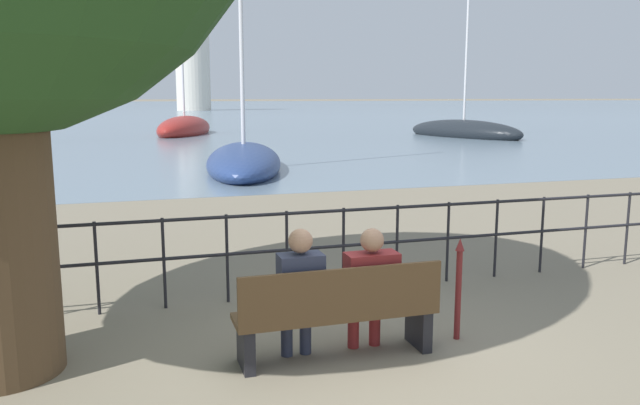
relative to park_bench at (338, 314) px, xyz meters
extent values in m
plane|color=#7A705B|center=(0.00, 0.06, -0.44)|extent=(1000.00, 1000.00, 0.00)
cube|color=slate|center=(0.00, 159.72, -0.43)|extent=(600.00, 300.00, 0.01)
cube|color=brown|center=(0.00, 0.06, -0.01)|extent=(1.88, 0.45, 0.05)
cube|color=brown|center=(0.00, -0.14, 0.24)|extent=(1.88, 0.04, 0.45)
cube|color=black|center=(-0.84, 0.06, -0.24)|extent=(0.10, 0.41, 0.40)
cube|color=black|center=(0.84, 0.06, -0.24)|extent=(0.10, 0.41, 0.40)
cylinder|color=#2D3347|center=(-0.43, 0.22, -0.21)|extent=(0.11, 0.11, 0.45)
cylinder|color=#2D3347|center=(-0.25, 0.22, -0.21)|extent=(0.11, 0.11, 0.45)
cube|color=#2D3347|center=(-0.34, 0.13, 0.06)|extent=(0.34, 0.26, 0.14)
cube|color=#2D3347|center=(-0.34, 0.04, 0.30)|extent=(0.40, 0.24, 0.56)
sphere|color=#A87A5B|center=(-0.34, 0.04, 0.70)|extent=(0.22, 0.22, 0.22)
cylinder|color=maroon|center=(0.23, 0.22, -0.21)|extent=(0.11, 0.11, 0.45)
cylinder|color=maroon|center=(0.45, 0.22, -0.21)|extent=(0.11, 0.11, 0.45)
cube|color=maroon|center=(0.34, 0.13, 0.06)|extent=(0.42, 0.26, 0.14)
cube|color=maroon|center=(0.34, 0.04, 0.27)|extent=(0.49, 0.24, 0.52)
sphere|color=#A87A5B|center=(0.34, 0.04, 0.66)|extent=(0.22, 0.22, 0.22)
cylinder|color=black|center=(-2.87, 1.92, 0.09)|extent=(0.04, 0.04, 1.05)
cylinder|color=black|center=(-2.15, 1.92, 0.09)|extent=(0.04, 0.04, 1.05)
cylinder|color=black|center=(-1.43, 1.92, 0.09)|extent=(0.04, 0.04, 1.05)
cylinder|color=black|center=(-0.72, 1.92, 0.09)|extent=(0.04, 0.04, 1.05)
cylinder|color=black|center=(0.00, 1.92, 0.09)|extent=(0.04, 0.04, 1.05)
cylinder|color=black|center=(0.72, 1.92, 0.09)|extent=(0.04, 0.04, 1.05)
cylinder|color=black|center=(1.43, 1.92, 0.09)|extent=(0.04, 0.04, 1.05)
cylinder|color=black|center=(2.15, 1.92, 0.09)|extent=(0.04, 0.04, 1.05)
cylinder|color=black|center=(2.87, 1.92, 0.09)|extent=(0.04, 0.04, 1.05)
cylinder|color=black|center=(3.58, 1.92, 0.09)|extent=(0.04, 0.04, 1.05)
cylinder|color=black|center=(4.30, 1.92, 0.09)|extent=(0.04, 0.04, 1.05)
cylinder|color=black|center=(5.02, 1.92, 0.09)|extent=(0.04, 0.04, 1.05)
cylinder|color=black|center=(0.00, 1.92, 0.58)|extent=(11.47, 0.04, 0.04)
cylinder|color=black|center=(0.00, 1.92, 0.14)|extent=(11.47, 0.04, 0.04)
cylinder|color=maroon|center=(1.29, 0.12, 0.02)|extent=(0.06, 0.06, 0.91)
cone|color=maroon|center=(1.29, 0.12, 0.53)|extent=(0.09, 0.09, 0.12)
ellipsoid|color=navy|center=(1.86, 15.23, -0.19)|extent=(3.92, 8.59, 1.21)
cylinder|color=silver|center=(1.86, 15.23, 4.98)|extent=(0.14, 0.14, 9.62)
ellipsoid|color=black|center=(17.39, 28.03, -0.14)|extent=(4.81, 8.92, 1.46)
cylinder|color=silver|center=(17.39, 28.03, 5.27)|extent=(0.14, 0.14, 9.96)
ellipsoid|color=maroon|center=(1.69, 35.32, -0.10)|extent=(5.24, 8.37, 1.68)
cylinder|color=silver|center=(1.69, 35.32, 3.92)|extent=(0.14, 0.14, 7.02)
cylinder|color=silver|center=(9.28, 104.42, 7.48)|extent=(5.77, 5.77, 15.83)
cylinder|color=#2D2D33|center=(9.28, 104.42, 16.36)|extent=(4.04, 4.04, 1.93)
camera|label=1|loc=(-1.75, -5.13, 1.96)|focal=35.00mm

